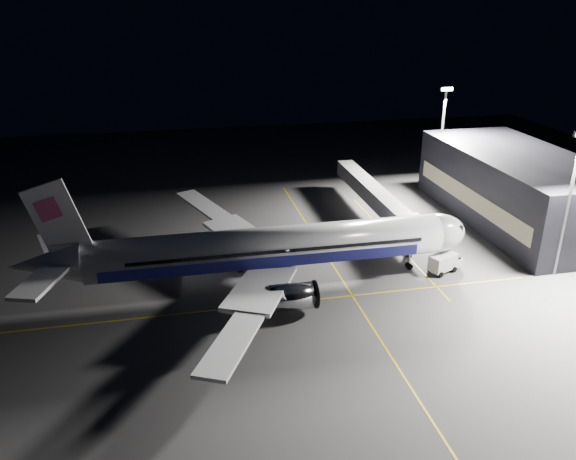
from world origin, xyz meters
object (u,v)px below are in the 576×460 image
(floodlight_mast_north, at_px, (442,130))
(floodlight_mast_south, at_px, (571,192))
(airliner, at_px, (262,249))
(safety_cone_a, at_px, (246,267))
(safety_cone_c, at_px, (277,263))
(baggage_tug, at_px, (183,248))
(service_truck, at_px, (445,262))
(safety_cone_b, at_px, (288,265))
(jet_bridge, at_px, (377,198))

(floodlight_mast_north, height_order, floodlight_mast_south, same)
(airliner, xyz_separation_m, safety_cone_a, (-1.63, 4.65, -4.88))
(floodlight_mast_south, distance_m, safety_cone_c, 41.37)
(floodlight_mast_north, height_order, safety_cone_c, floodlight_mast_north)
(baggage_tug, distance_m, safety_cone_a, 11.57)
(airliner, distance_m, floodlight_mast_south, 42.13)
(floodlight_mast_south, xyz_separation_m, safety_cone_a, (-42.71, 10.67, -12.09))
(safety_cone_a, relative_size, safety_cone_c, 1.04)
(floodlight_mast_south, xyz_separation_m, service_truck, (-14.83, 4.21, -10.93))
(safety_cone_b, bearing_deg, floodlight_mast_north, 37.44)
(jet_bridge, xyz_separation_m, floodlight_mast_south, (18.00, -24.07, 7.79))
(baggage_tug, bearing_deg, safety_cone_c, -49.49)
(baggage_tug, relative_size, safety_cone_a, 4.46)
(safety_cone_c, bearing_deg, service_truck, -16.55)
(service_truck, bearing_deg, jet_bridge, 75.84)
(airliner, distance_m, safety_cone_b, 7.75)
(floodlight_mast_north, distance_m, safety_cone_a, 52.13)
(service_truck, relative_size, baggage_tug, 2.25)
(jet_bridge, bearing_deg, airliner, -141.96)
(safety_cone_a, bearing_deg, floodlight_mast_south, -14.02)
(floodlight_mast_north, height_order, safety_cone_a, floodlight_mast_north)
(airliner, height_order, jet_bridge, airliner)
(floodlight_mast_south, height_order, safety_cone_a, floodlight_mast_south)
(baggage_tug, bearing_deg, safety_cone_b, -50.41)
(safety_cone_c, bearing_deg, safety_cone_b, -37.04)
(service_truck, xyz_separation_m, safety_cone_a, (-27.88, 6.46, -1.16))
(baggage_tug, bearing_deg, airliner, -71.22)
(safety_cone_c, bearing_deg, jet_bridge, 33.02)
(jet_bridge, distance_m, floodlight_mast_north, 24.06)
(floodlight_mast_south, xyz_separation_m, safety_cone_b, (-36.55, 10.01, -12.06))
(floodlight_mast_north, relative_size, safety_cone_b, 32.86)
(floodlight_mast_north, xyz_separation_m, safety_cone_b, (-36.55, -27.99, -12.06))
(floodlight_mast_south, relative_size, safety_cone_b, 32.86)
(airliner, distance_m, service_truck, 26.57)
(airliner, relative_size, service_truck, 10.92)
(floodlight_mast_north, bearing_deg, safety_cone_b, -142.56)
(safety_cone_b, bearing_deg, safety_cone_a, 173.96)
(baggage_tug, xyz_separation_m, safety_cone_b, (14.86, -8.27, -0.37))
(safety_cone_b, bearing_deg, jet_bridge, 37.16)
(airliner, relative_size, floodlight_mast_south, 2.97)
(baggage_tug, height_order, safety_cone_b, baggage_tug)
(airliner, height_order, safety_cone_a, airliner)
(baggage_tug, bearing_deg, safety_cone_a, -62.52)
(safety_cone_b, relative_size, safety_cone_c, 1.17)
(safety_cone_c, bearing_deg, baggage_tug, 151.83)
(jet_bridge, xyz_separation_m, floodlight_mast_north, (18.00, 13.93, 7.79))
(service_truck, bearing_deg, baggage_tug, 135.72)
(floodlight_mast_north, bearing_deg, jet_bridge, -142.26)
(safety_cone_a, bearing_deg, safety_cone_c, 5.10)
(floodlight_mast_south, height_order, safety_cone_c, floodlight_mast_south)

